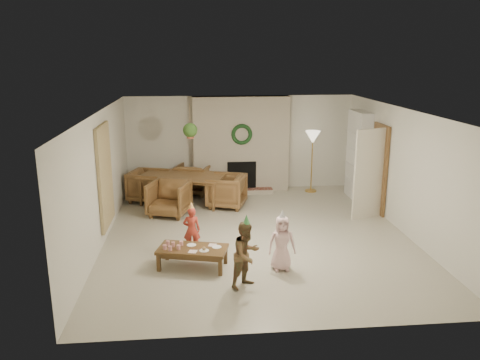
{
  "coord_description": "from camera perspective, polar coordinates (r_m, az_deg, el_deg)",
  "views": [
    {
      "loc": [
        -1.19,
        -8.97,
        3.55
      ],
      "look_at": [
        -0.3,
        0.4,
        1.05
      ],
      "focal_mm": 35.64,
      "sensor_mm": 36.0,
      "label": 1
    }
  ],
  "objects": [
    {
      "name": "hanging_plant_foliage",
      "position": [
        10.6,
        -5.98,
        5.94
      ],
      "size": [
        0.32,
        0.32,
        0.32
      ],
      "primitive_type": "sphere",
      "color": "#264818",
      "rests_on": "hanging_plant_pot"
    },
    {
      "name": "food_scoop",
      "position": [
        8.07,
        -4.32,
        -8.18
      ],
      "size": [
        0.08,
        0.08,
        0.06
      ],
      "primitive_type": "sphere",
      "rotation": [
        0.0,
        0.0,
        -0.25
      ],
      "color": "tan",
      "rests_on": "plate_b"
    },
    {
      "name": "hanging_plant_cord",
      "position": [
        10.57,
        -6.02,
        7.17
      ],
      "size": [
        0.01,
        0.01,
        0.7
      ],
      "primitive_type": "cylinder",
      "color": "tan",
      "rests_on": "ceiling"
    },
    {
      "name": "floor_lamp_post",
      "position": [
        12.66,
        8.59,
        1.96
      ],
      "size": [
        0.03,
        0.03,
        1.46
      ],
      "primitive_type": "cylinder",
      "color": "gold",
      "rests_on": "floor"
    },
    {
      "name": "party_hat_red",
      "position": [
        8.65,
        -5.88,
        -3.06
      ],
      "size": [
        0.15,
        0.15,
        0.16
      ],
      "primitive_type": "cone",
      "rotation": [
        0.0,
        0.0,
        -0.38
      ],
      "color": "#F4F151",
      "rests_on": "child_red"
    },
    {
      "name": "napkin_right",
      "position": [
        8.29,
        -3.32,
        -7.78
      ],
      "size": [
        0.16,
        0.16,
        0.01
      ],
      "primitive_type": "cube",
      "rotation": [
        0.0,
        0.0,
        -0.25
      ],
      "color": "beige",
      "rests_on": "coffee_table_top"
    },
    {
      "name": "coffee_leg_bl",
      "position": [
        8.64,
        -8.71,
        -8.46
      ],
      "size": [
        0.08,
        0.08,
        0.3
      ],
      "primitive_type": "cube",
      "rotation": [
        0.0,
        0.0,
        -0.25
      ],
      "color": "#53391B",
      "rests_on": "floor"
    },
    {
      "name": "dining_table",
      "position": [
        11.67,
        -6.92,
        -1.13
      ],
      "size": [
        2.27,
        1.7,
        0.71
      ],
      "primitive_type": "imported",
      "rotation": [
        0.0,
        0.0,
        -0.32
      ],
      "color": "brown",
      "rests_on": "floor"
    },
    {
      "name": "cup_d",
      "position": [
        8.29,
        -8.01,
        -7.64
      ],
      "size": [
        0.08,
        0.08,
        0.08
      ],
      "primitive_type": "cylinder",
      "rotation": [
        0.0,
        0.0,
        -0.25
      ],
      "color": "white",
      "rests_on": "coffee_table_top"
    },
    {
      "name": "cup_a",
      "position": [
        8.2,
        -9.01,
        -7.93
      ],
      "size": [
        0.08,
        0.08,
        0.08
      ],
      "primitive_type": "cylinder",
      "rotation": [
        0.0,
        0.0,
        -0.25
      ],
      "color": "white",
      "rests_on": "coffee_table_top"
    },
    {
      "name": "curtain_panel",
      "position": [
        9.62,
        -15.86,
        0.46
      ],
      "size": [
        0.06,
        1.2,
        2.0
      ],
      "primitive_type": "cube",
      "color": "#BEB486",
      "rests_on": "wall_left"
    },
    {
      "name": "books_row_upper",
      "position": [
        12.06,
        14.03,
        4.06
      ],
      "size": [
        0.2,
        0.36,
        0.22
      ],
      "primitive_type": "cube",
      "color": "#9F6022",
      "rests_on": "bookshelf_shelf_c"
    },
    {
      "name": "fireplace_hearth",
      "position": [
        12.48,
        0.27,
        -1.37
      ],
      "size": [
        1.6,
        0.3,
        0.12
      ],
      "primitive_type": "cube",
      "color": "maroon",
      "rests_on": "floor"
    },
    {
      "name": "party_hat_pink",
      "position": [
        7.9,
        5.1,
        -4.11
      ],
      "size": [
        0.14,
        0.14,
        0.17
      ],
      "primitive_type": "cone",
      "rotation": [
        0.0,
        0.0,
        -0.16
      ],
      "color": "silver",
      "rests_on": "child_pink"
    },
    {
      "name": "fireplace_firebox",
      "position": [
        12.54,
        0.19,
        0.55
      ],
      "size": [
        0.75,
        0.12,
        0.75
      ],
      "primitive_type": "cube",
      "color": "black",
      "rests_on": "floor"
    },
    {
      "name": "floor",
      "position": [
        9.72,
        2.0,
        -6.55
      ],
      "size": [
        7.0,
        7.0,
        0.0
      ],
      "primitive_type": "plane",
      "color": "#B7B29E",
      "rests_on": "ground"
    },
    {
      "name": "plate_b",
      "position": [
        8.08,
        -4.32,
        -8.41
      ],
      "size": [
        0.2,
        0.2,
        0.01
      ],
      "primitive_type": "cylinder",
      "rotation": [
        0.0,
        0.0,
        -0.25
      ],
      "color": "white",
      "rests_on": "coffee_table_top"
    },
    {
      "name": "bookshelf_shelf_b",
      "position": [
        12.27,
        13.81,
        1.71
      ],
      "size": [
        0.3,
        0.92,
        0.03
      ],
      "primitive_type": "cube",
      "color": "white",
      "rests_on": "bookshelf_carcass"
    },
    {
      "name": "dining_chair_left",
      "position": [
        11.99,
        -10.92,
        -0.69
      ],
      "size": [
        1.08,
        1.06,
        0.78
      ],
      "primitive_type": "imported",
      "rotation": [
        0.0,
        0.0,
        1.25
      ],
      "color": "brown",
      "rests_on": "floor"
    },
    {
      "name": "dining_chair_near",
      "position": [
        10.87,
        -8.49,
        -2.19
      ],
      "size": [
        1.06,
        1.08,
        0.78
      ],
      "primitive_type": "imported",
      "rotation": [
        0.0,
        0.0,
        -0.32
      ],
      "color": "brown",
      "rests_on": "floor"
    },
    {
      "name": "fireplace_mass",
      "position": [
        12.54,
        0.12,
        4.3
      ],
      "size": [
        2.5,
        0.4,
        2.5
      ],
      "primitive_type": "cube",
      "color": "brown",
      "rests_on": "floor"
    },
    {
      "name": "wall_right",
      "position": [
        10.17,
        19.08,
        0.96
      ],
      "size": [
        0.0,
        7.0,
        7.0
      ],
      "primitive_type": "plane",
      "rotation": [
        1.57,
        0.0,
        -1.57
      ],
      "color": "silver",
      "rests_on": "floor"
    },
    {
      "name": "door_leaf",
      "position": [
        10.8,
        15.18,
        0.68
      ],
      "size": [
        0.77,
        0.32,
        2.0
      ],
      "primitive_type": "cube",
      "rotation": [
        0.0,
        0.0,
        -1.22
      ],
      "color": "beige",
      "rests_on": "floor"
    },
    {
      "name": "hanging_plant_pot",
      "position": [
        10.62,
        -5.97,
        5.3
      ],
      "size": [
        0.16,
        0.16,
        0.12
      ],
      "primitive_type": "cylinder",
      "color": "brown",
      "rests_on": "hanging_plant_cord"
    },
    {
      "name": "coffee_leg_fr",
      "position": [
        7.98,
        -2.37,
        -10.35
      ],
      "size": [
        0.08,
        0.08,
        0.3
      ],
      "primitive_type": "cube",
      "rotation": [
        0.0,
        0.0,
        -0.25
      ],
      "color": "#53391B",
      "rests_on": "floor"
    },
    {
      "name": "books_row_mid",
      "position": [
        12.28,
        13.69,
        2.4
      ],
      "size": [
        0.2,
        0.44,
        0.24
      ],
      "primitive_type": "cube",
      "color": "#283A92",
      "rests_on": "bookshelf_shelf_b"
    },
    {
      "name": "bookshelf_shelf_c",
      "position": [
        12.18,
        13.93,
        3.55
      ],
      "size": [
        0.3,
        0.92,
        0.03
      ],
      "primitive_type": "cube",
      "color": "white",
      "rests_on": "bookshelf_carcass"
    },
    {
      "name": "cup_b",
      "position": [
        8.36,
        -8.64,
        -7.47
      ],
      "size": [
        0.08,
        0.08,
        0.08
      ],
      "primitive_type": "cylinder",
      "rotation": [
        0.0,
        0.0,
        -0.25
      ],
      "color": "white",
      "rests_on": "coffee_table_top"
    },
    {
      "name": "fireplace_wreath",
      "position": [
        12.27,
        0.22,
        5.48
      ],
      "size": [
        0.54,
        0.1,
        0.54
      ],
      "primitive_type": "torus",
      "rotation": [
        1.57,
        0.0,
        0.0
      ],
      "color": "#153819",
      "rests_on": "fireplace_mass"
    },
    {
      "name": "coffee_table_top",
      "position": [
        8.22,
        -5.7,
        -8.24
      ],
      "size": [
        1.27,
        0.85,
        0.05
      ],
      "primitive_type": "cube",
      "rotation": [
        0.0,
        0.0,
        -0.25
      ],
      "color": "#53391B",
      "rests_on": "floor"
    },
    {
      "name": "wall_front",
      "position": [
        6.05,
        6.38,
        -7.54
      ],
      "size": [
        7.0,
        0.0,
        7.0
      ],
      "primitive_type": "plane",
      "rotation": [
        -1.57,
        0.0,
        0.0
      ],
      "color": "silver",
      "rests_on": "floor"
    },
    {
      "name": "child_pink",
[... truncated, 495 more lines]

